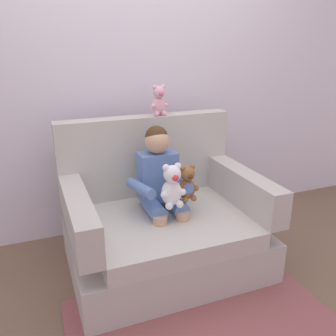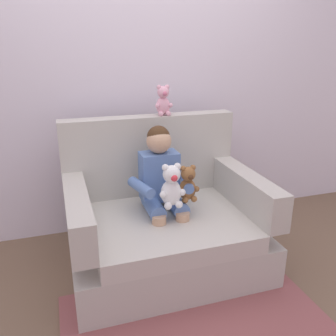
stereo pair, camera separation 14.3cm
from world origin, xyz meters
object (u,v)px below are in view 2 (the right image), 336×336
at_px(plush_white, 172,187).
at_px(plush_brown, 188,184).
at_px(seated_child, 162,181).
at_px(plush_pink_on_backrest, 163,101).
at_px(armchair, 163,223).

bearing_deg(plush_white, plush_brown, 9.61).
bearing_deg(seated_child, plush_white, -83.20).
relative_size(plush_white, plush_pink_on_backrest, 1.31).
xyz_separation_m(seated_child, plush_brown, (0.14, -0.14, 0.01)).
relative_size(seated_child, plush_pink_on_backrest, 3.73).
bearing_deg(plush_white, plush_pink_on_backrest, 67.15).
distance_m(plush_white, plush_pink_on_backrest, 0.69).
bearing_deg(seated_child, plush_pink_on_backrest, 76.31).
xyz_separation_m(plush_white, plush_pink_on_backrest, (0.10, 0.51, 0.46)).
xyz_separation_m(armchair, plush_pink_on_backrest, (0.11, 0.35, 0.80)).
xyz_separation_m(armchair, plush_brown, (0.14, -0.11, 0.32)).
height_order(seated_child, plush_brown, seated_child).
bearing_deg(armchair, seated_child, 87.15).
bearing_deg(plush_pink_on_backrest, plush_white, -100.97).
height_order(plush_brown, plush_white, plush_white).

